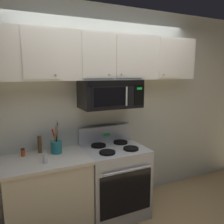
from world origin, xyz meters
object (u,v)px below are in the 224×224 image
at_px(utensil_crock_teal, 56,145).
at_px(salt_shaker, 45,159).
at_px(over_range_microwave, 110,94).
at_px(stove_range, 114,180).
at_px(pepper_mill, 40,144).
at_px(spice_jar, 23,152).

relative_size(utensil_crock_teal, salt_shaker, 4.15).
bearing_deg(salt_shaker, over_range_microwave, 15.51).
bearing_deg(stove_range, over_range_microwave, 90.14).
bearing_deg(salt_shaker, pepper_mill, 90.86).
height_order(pepper_mill, spice_jar, pepper_mill).
bearing_deg(salt_shaker, utensil_crock_teal, 55.83).
bearing_deg(pepper_mill, over_range_microwave, -6.84).
relative_size(stove_range, utensil_crock_teal, 2.87).
bearing_deg(stove_range, salt_shaker, -171.84).
xyz_separation_m(over_range_microwave, pepper_mill, (-0.87, 0.10, -0.57)).
bearing_deg(spice_jar, stove_range, -9.83).
relative_size(salt_shaker, spice_jar, 1.02).
relative_size(stove_range, salt_shaker, 11.90).
height_order(over_range_microwave, spice_jar, over_range_microwave).
relative_size(over_range_microwave, spice_jar, 8.24).
distance_m(stove_range, spice_jar, 1.18).
distance_m(stove_range, salt_shaker, 1.00).
height_order(stove_range, spice_jar, stove_range).
bearing_deg(spice_jar, pepper_mill, 10.93).
height_order(stove_range, salt_shaker, stove_range).
height_order(stove_range, over_range_microwave, over_range_microwave).
distance_m(stove_range, utensil_crock_teal, 0.89).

